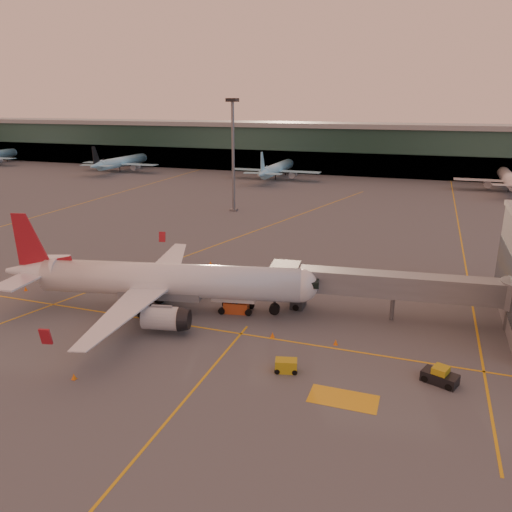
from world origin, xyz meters
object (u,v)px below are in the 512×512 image
(pushback_tug, at_px, (440,376))
(gpu_cart, at_px, (286,366))
(main_airplane, at_px, (160,281))
(catering_truck, at_px, (235,294))

(pushback_tug, bearing_deg, gpu_cart, -147.81)
(main_airplane, height_order, gpu_cart, main_airplane)
(main_airplane, bearing_deg, catering_truck, 5.13)
(gpu_cart, height_order, pushback_tug, pushback_tug)
(main_airplane, bearing_deg, pushback_tug, -23.25)
(catering_truck, height_order, gpu_cart, catering_truck)
(main_airplane, relative_size, gpu_cart, 16.40)
(main_airplane, relative_size, catering_truck, 6.89)
(pushback_tug, bearing_deg, main_airplane, -169.95)
(catering_truck, bearing_deg, gpu_cart, -60.62)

